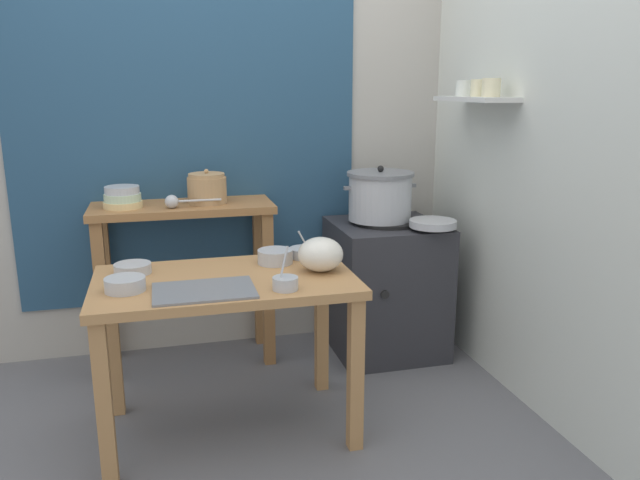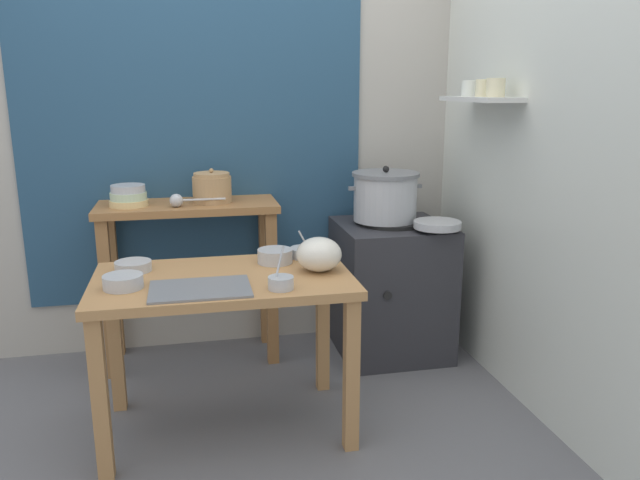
# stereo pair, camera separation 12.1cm
# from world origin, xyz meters

# --- Properties ---
(ground_plane) EXTENTS (9.00, 9.00, 0.00)m
(ground_plane) POSITION_xyz_m (0.00, 0.00, 0.00)
(ground_plane) COLOR slate
(wall_back) EXTENTS (4.40, 0.12, 2.60)m
(wall_back) POSITION_xyz_m (0.08, 1.10, 1.30)
(wall_back) COLOR #B2ADA3
(wall_back) RESTS_ON ground
(wall_right) EXTENTS (0.30, 3.20, 2.60)m
(wall_right) POSITION_xyz_m (1.40, 0.20, 1.30)
(wall_right) COLOR silver
(wall_right) RESTS_ON ground
(prep_table) EXTENTS (1.10, 0.66, 0.72)m
(prep_table) POSITION_xyz_m (-0.07, 0.04, 0.61)
(prep_table) COLOR #B27F4C
(prep_table) RESTS_ON ground
(back_shelf_table) EXTENTS (0.96, 0.40, 0.90)m
(back_shelf_table) POSITION_xyz_m (-0.21, 0.83, 0.68)
(back_shelf_table) COLOR #9E6B3D
(back_shelf_table) RESTS_ON ground
(stove_block) EXTENTS (0.60, 0.61, 0.78)m
(stove_block) POSITION_xyz_m (0.91, 0.70, 0.38)
(stove_block) COLOR #2D2D33
(stove_block) RESTS_ON ground
(steamer_pot) EXTENTS (0.42, 0.37, 0.31)m
(steamer_pot) POSITION_xyz_m (0.87, 0.72, 0.92)
(steamer_pot) COLOR #B7BABF
(steamer_pot) RESTS_ON stove_block
(clay_pot) EXTENTS (0.21, 0.21, 0.19)m
(clay_pot) POSITION_xyz_m (-0.07, 0.83, 0.98)
(clay_pot) COLOR tan
(clay_pot) RESTS_ON back_shelf_table
(bowl_stack_enamel) EXTENTS (0.20, 0.20, 0.11)m
(bowl_stack_enamel) POSITION_xyz_m (-0.51, 0.81, 0.95)
(bowl_stack_enamel) COLOR #E5C684
(bowl_stack_enamel) RESTS_ON back_shelf_table
(ladle) EXTENTS (0.29, 0.07, 0.07)m
(ladle) POSITION_xyz_m (-0.25, 0.73, 0.94)
(ladle) COLOR #B7BABF
(ladle) RESTS_ON back_shelf_table
(serving_tray) EXTENTS (0.40, 0.28, 0.01)m
(serving_tray) POSITION_xyz_m (-0.17, -0.13, 0.72)
(serving_tray) COLOR slate
(serving_tray) RESTS_ON prep_table
(plastic_bag) EXTENTS (0.20, 0.20, 0.15)m
(plastic_bag) POSITION_xyz_m (0.35, 0.03, 0.80)
(plastic_bag) COLOR silver
(plastic_bag) RESTS_ON prep_table
(wide_pan) EXTENTS (0.25, 0.25, 0.04)m
(wide_pan) POSITION_xyz_m (1.08, 0.47, 0.80)
(wide_pan) COLOR #B7BABF
(wide_pan) RESTS_ON stove_block
(prep_bowl_0) EXTENTS (0.10, 0.10, 0.17)m
(prep_bowl_0) POSITION_xyz_m (0.14, -0.19, 0.75)
(prep_bowl_0) COLOR #B7BABF
(prep_bowl_0) RESTS_ON prep_table
(prep_bowl_1) EXTENTS (0.16, 0.16, 0.06)m
(prep_bowl_1) POSITION_xyz_m (0.18, 0.20, 0.75)
(prep_bowl_1) COLOR #B7BABF
(prep_bowl_1) RESTS_ON prep_table
(prep_bowl_2) EXTENTS (0.16, 0.16, 0.04)m
(prep_bowl_2) POSITION_xyz_m (-0.45, 0.20, 0.74)
(prep_bowl_2) COLOR #B7BABF
(prep_bowl_2) RESTS_ON prep_table
(prep_bowl_3) EXTENTS (0.14, 0.14, 0.14)m
(prep_bowl_3) POSITION_xyz_m (0.33, 0.26, 0.75)
(prep_bowl_3) COLOR #B7BABF
(prep_bowl_3) RESTS_ON prep_table
(prep_bowl_4) EXTENTS (0.16, 0.16, 0.06)m
(prep_bowl_4) POSITION_xyz_m (-0.48, -0.04, 0.75)
(prep_bowl_4) COLOR #B7BABF
(prep_bowl_4) RESTS_ON prep_table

